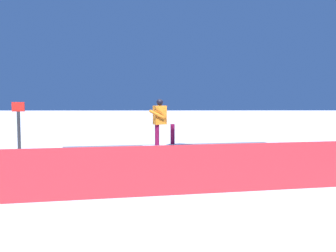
# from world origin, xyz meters

# --- Properties ---
(ground_plane) EXTENTS (120.00, 120.00, 0.00)m
(ground_plane) POSITION_xyz_m (0.00, 0.00, 0.00)
(ground_plane) COLOR white
(grind_box) EXTENTS (6.89, 1.76, 0.51)m
(grind_box) POSITION_xyz_m (0.00, 0.00, 0.23)
(grind_box) COLOR black
(grind_box) RESTS_ON ground_plane
(snowboarder) EXTENTS (1.48, 0.91, 1.53)m
(snowboarder) POSITION_xyz_m (0.31, 0.09, 1.35)
(snowboarder) COLOR silver
(snowboarder) RESTS_ON grind_box
(safety_fence) EXTENTS (9.93, 1.90, 1.05)m
(safety_fence) POSITION_xyz_m (0.00, 4.42, 0.53)
(safety_fence) COLOR red
(safety_fence) RESTS_ON ground_plane
(trail_marker) EXTENTS (0.40, 0.10, 1.94)m
(trail_marker) POSITION_xyz_m (4.86, 0.33, 1.04)
(trail_marker) COLOR #262628
(trail_marker) RESTS_ON ground_plane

